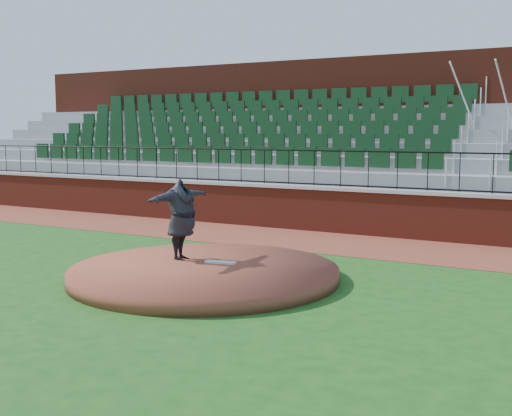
{
  "coord_description": "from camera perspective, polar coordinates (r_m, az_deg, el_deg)",
  "views": [
    {
      "loc": [
        6.39,
        -9.76,
        2.85
      ],
      "look_at": [
        0.0,
        1.5,
        1.3
      ],
      "focal_mm": 45.17,
      "sensor_mm": 36.0,
      "label": 1
    }
  ],
  "objects": [
    {
      "name": "wall_cap",
      "position": [
        18.01,
        8.68,
        1.65
      ],
      "size": [
        34.0,
        0.45,
        0.1
      ],
      "primitive_type": "cube",
      "color": "#B7B7B7",
      "rests_on": "field_wall"
    },
    {
      "name": "wall_railing",
      "position": [
        17.97,
        8.71,
        3.4
      ],
      "size": [
        34.0,
        0.05,
        1.0
      ],
      "primitive_type": null,
      "color": "black",
      "rests_on": "wall_cap"
    },
    {
      "name": "pitcher",
      "position": [
        13.1,
        -6.61,
        -1.01
      ],
      "size": [
        0.66,
        2.05,
        1.65
      ],
      "primitive_type": "imported",
      "rotation": [
        0.0,
        0.0,
        1.62
      ],
      "color": "black",
      "rests_on": "pitchers_mound"
    },
    {
      "name": "seating_stands",
      "position": [
        20.51,
        11.47,
        5.15
      ],
      "size": [
        34.0,
        5.1,
        4.6
      ],
      "primitive_type": null,
      "color": "gray",
      "rests_on": "ground"
    },
    {
      "name": "pitchers_mound",
      "position": [
        12.52,
        -4.59,
        -5.77
      ],
      "size": [
        5.18,
        5.18,
        0.25
      ],
      "primitive_type": "cylinder",
      "color": "brown",
      "rests_on": "ground"
    },
    {
      "name": "field_wall",
      "position": [
        18.08,
        8.64,
        -0.4
      ],
      "size": [
        34.0,
        0.35,
        1.2
      ],
      "primitive_type": "cube",
      "color": "maroon",
      "rests_on": "ground"
    },
    {
      "name": "ground",
      "position": [
        12.01,
        -3.56,
        -6.92
      ],
      "size": [
        90.0,
        90.0,
        0.0
      ],
      "primitive_type": "plane",
      "color": "#194915",
      "rests_on": "ground"
    },
    {
      "name": "pitching_rubber",
      "position": [
        12.79,
        -3.16,
        -4.82
      ],
      "size": [
        0.64,
        0.29,
        0.04
      ],
      "primitive_type": "cube",
      "rotation": [
        0.0,
        0.0,
        0.21
      ],
      "color": "silver",
      "rests_on": "pitchers_mound"
    },
    {
      "name": "warning_track",
      "position": [
        16.69,
        6.63,
        -3.03
      ],
      "size": [
        34.0,
        3.2,
        0.01
      ],
      "primitive_type": "cube",
      "color": "brown",
      "rests_on": "ground"
    },
    {
      "name": "concourse_wall",
      "position": [
        23.18,
        13.67,
        6.39
      ],
      "size": [
        34.0,
        0.5,
        5.5
      ],
      "primitive_type": "cube",
      "color": "maroon",
      "rests_on": "ground"
    }
  ]
}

